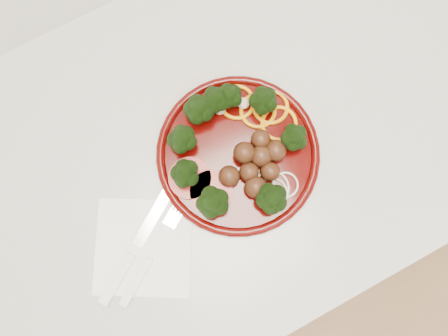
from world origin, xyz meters
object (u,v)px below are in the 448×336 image
plate (236,150)px  knife (129,258)px  napkin (144,247)px  fork (144,269)px

plate → knife: size_ratio=1.39×
knife → napkin: bearing=-22.7°
plate → knife: 0.23m
napkin → fork: fork is taller
napkin → fork: (-0.01, -0.03, 0.01)m
plate → napkin: (-0.19, -0.06, -0.02)m
napkin → knife: size_ratio=0.79×
napkin → knife: knife is taller
napkin → fork: bearing=-113.9°
plate → napkin: size_ratio=1.76×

